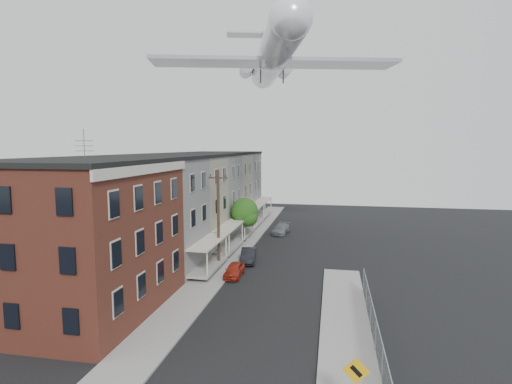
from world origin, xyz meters
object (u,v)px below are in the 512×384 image
airplane (272,57)px  street_tree (245,213)px  car_near (234,270)px  car_mid (248,255)px  car_far (281,229)px  warning_sign (356,379)px  utility_pole (218,218)px

airplane → street_tree: bearing=-151.4°
car_near → car_mid: bearing=85.5°
street_tree → car_mid: (1.97, -7.65, -2.81)m
car_near → car_far: 17.64m
car_far → warning_sign: bearing=-71.6°
warning_sign → car_far: bearing=102.2°
airplane → utility_pole: bearing=-105.4°
warning_sign → car_near: size_ratio=0.82×
car_near → utility_pole: bearing=131.1°
warning_sign → utility_pole: 22.25m
car_mid → airplane: 22.52m
car_near → car_far: size_ratio=0.82×
utility_pole → airplane: (3.16, 11.47, 16.51)m
car_far → airplane: size_ratio=0.14×
car_far → car_mid: bearing=-90.4°
utility_pole → car_near: 5.07m
car_near → airplane: (1.16, 13.70, 20.60)m
utility_pole → car_mid: bearing=44.7°
utility_pole → airplane: 20.35m
car_mid → airplane: airplane is taller
airplane → warning_sign: bearing=-75.2°
car_far → airplane: 20.94m
warning_sign → car_far: 35.16m
street_tree → airplane: airplane is taller
airplane → car_mid: bearing=-95.4°
warning_sign → utility_pole: (-11.20, 19.03, 2.79)m
car_mid → airplane: (0.86, 9.20, 20.54)m
car_near → car_mid: size_ratio=0.88×
street_tree → car_far: (3.47, 5.40, -2.84)m
street_tree → car_near: 12.60m
street_tree → car_mid: 8.38m
utility_pole → car_mid: (2.29, 2.27, -4.03)m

